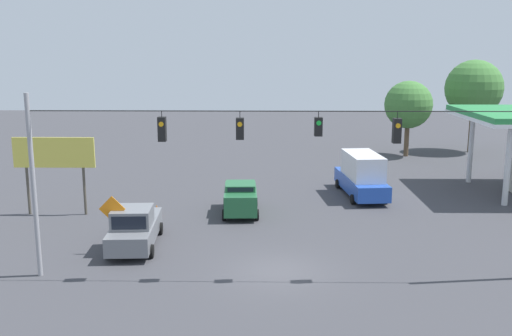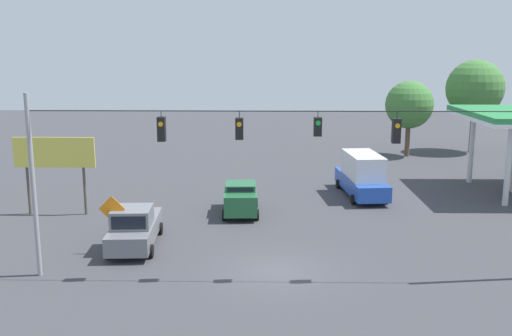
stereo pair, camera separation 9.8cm
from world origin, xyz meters
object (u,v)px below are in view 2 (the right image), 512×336
sedan_green_withflow_mid (241,198)px  box_truck_blue_oncoming_far (362,175)px  pickup_truck_grey_parked_shoulder (134,228)px  work_zone_sign (112,213)px  traffic_cone_third (157,210)px  tree_horizon_right (409,105)px  tree_horizon_left (475,88)px  traffic_cone_second (144,223)px  traffic_cone_nearest (135,237)px  roadside_billboard (54,157)px  overhead_signal_span (278,163)px

sedan_green_withflow_mid → box_truck_blue_oncoming_far: 9.06m
pickup_truck_grey_parked_shoulder → work_zone_sign: (0.80, 0.96, 1.01)m
traffic_cone_third → tree_horizon_right: tree_horizon_right is taller
tree_horizon_left → traffic_cone_third: bearing=40.5°
sedan_green_withflow_mid → traffic_cone_second: 6.08m
traffic_cone_nearest → traffic_cone_third: bearing=-91.9°
tree_horizon_right → tree_horizon_left: bearing=-160.6°
traffic_cone_nearest → roadside_billboard: (5.80, -5.11, 3.13)m
traffic_cone_nearest → work_zone_sign: size_ratio=0.23×
box_truck_blue_oncoming_far → traffic_cone_nearest: box_truck_blue_oncoming_far is taller
traffic_cone_second → traffic_cone_third: 2.65m
roadside_billboard → traffic_cone_third: bearing=178.5°
overhead_signal_span → box_truck_blue_oncoming_far: bearing=-112.6°
pickup_truck_grey_parked_shoulder → tree_horizon_right: tree_horizon_right is taller
overhead_signal_span → box_truck_blue_oncoming_far: overhead_signal_span is taller
box_truck_blue_oncoming_far → traffic_cone_second: bearing=29.8°
pickup_truck_grey_parked_shoulder → traffic_cone_third: (-0.04, -5.51, -0.65)m
overhead_signal_span → pickup_truck_grey_parked_shoulder: (7.01, -3.80, -4.04)m
sedan_green_withflow_mid → pickup_truck_grey_parked_shoulder: (4.99, 6.02, -0.00)m
box_truck_blue_oncoming_far → tree_horizon_left: size_ratio=0.78×
roadside_billboard → work_zone_sign: (-5.12, 6.63, -1.47)m
box_truck_blue_oncoming_far → traffic_cone_third: bearing=20.7°
roadside_billboard → work_zone_sign: roadside_billboard is taller
sedan_green_withflow_mid → box_truck_blue_oncoming_far: bearing=-151.2°
traffic_cone_third → overhead_signal_span: bearing=126.8°
roadside_billboard → pickup_truck_grey_parked_shoulder: bearing=136.2°
sedan_green_withflow_mid → traffic_cone_nearest: (5.11, 5.45, -0.65)m
traffic_cone_third → tree_horizon_right: (-19.51, -20.00, 4.43)m
work_zone_sign → tree_horizon_left: tree_horizon_left is taller
traffic_cone_nearest → traffic_cone_second: 2.31m
box_truck_blue_oncoming_far → traffic_cone_nearest: 16.36m
tree_horizon_left → tree_horizon_right: bearing=19.4°
pickup_truck_grey_parked_shoulder → tree_horizon_left: tree_horizon_left is taller
traffic_cone_third → tree_horizon_left: bearing=-139.5°
traffic_cone_third → roadside_billboard: bearing=-1.5°
tree_horizon_right → pickup_truck_grey_parked_shoulder: bearing=52.5°
traffic_cone_second → roadside_billboard: size_ratio=0.14×
sedan_green_withflow_mid → work_zone_sign: work_zone_sign is taller
box_truck_blue_oncoming_far → tree_horizon_left: bearing=-127.3°
traffic_cone_nearest → tree_horizon_right: size_ratio=0.09×
overhead_signal_span → traffic_cone_second: (7.18, -6.67, -4.69)m
traffic_cone_nearest → tree_horizon_left: 38.41m
pickup_truck_grey_parked_shoulder → roadside_billboard: bearing=-43.8°
traffic_cone_nearest → traffic_cone_second: same height
traffic_cone_nearest → tree_horizon_right: bearing=-128.3°
traffic_cone_second → traffic_cone_third: bearing=-94.7°
sedan_green_withflow_mid → traffic_cone_second: bearing=31.4°
roadside_billboard → box_truck_blue_oncoming_far: bearing=-166.0°
traffic_cone_second → tree_horizon_left: tree_horizon_left is taller
work_zone_sign → roadside_billboard: bearing=-52.3°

